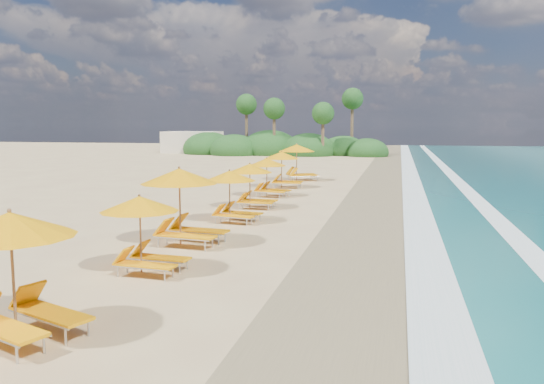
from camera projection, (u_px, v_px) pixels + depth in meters
ground at (272, 223)px, 20.82m from camera, size 160.00×160.00×0.00m
wet_sand at (378, 227)px, 19.92m from camera, size 4.00×160.00×0.01m
surf_foam at (456, 230)px, 19.31m from camera, size 4.00×160.00×0.01m
station_1 at (18, 266)px, 9.52m from camera, size 2.96×2.91×2.30m
station_2 at (146, 229)px, 13.74m from camera, size 2.28×2.14×2.02m
station_3 at (185, 201)px, 16.97m from camera, size 2.83×2.66×2.46m
station_4 at (233, 193)px, 20.91m from camera, size 2.43×2.32×2.04m
station_5 at (253, 183)px, 24.40m from camera, size 2.25×2.08×2.06m
station_6 at (270, 175)px, 28.35m from camera, size 2.50×2.40×2.05m
station_7 at (284, 167)px, 32.29m from camera, size 2.44×2.27×2.20m
station_8 at (299, 160)px, 36.38m from camera, size 3.27×3.26×2.49m
treeline at (277, 147)px, 66.92m from camera, size 25.80×8.80×9.74m
beach_building at (192, 142)px, 72.00m from camera, size 7.00×5.00×2.80m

